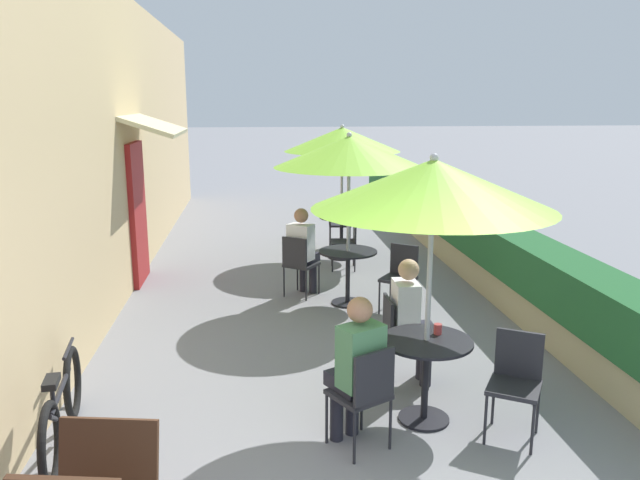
# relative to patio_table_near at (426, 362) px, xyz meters

# --- Properties ---
(cafe_facade_wall) EXTENTS (0.98, 14.86, 4.20)m
(cafe_facade_wall) POSITION_rel_patio_table_near_xyz_m (-3.31, 5.19, 1.55)
(cafe_facade_wall) COLOR #D6B784
(cafe_facade_wall) RESTS_ON ground_plane
(planter_hedge) EXTENTS (0.60, 13.86, 1.01)m
(planter_hedge) POSITION_rel_patio_table_near_xyz_m (1.98, 5.23, -0.00)
(planter_hedge) COLOR tan
(planter_hedge) RESTS_ON ground_plane
(patio_table_near) EXTENTS (0.78, 0.78, 0.74)m
(patio_table_near) POSITION_rel_patio_table_near_xyz_m (0.00, 0.00, 0.00)
(patio_table_near) COLOR black
(patio_table_near) RESTS_ON ground_plane
(patio_umbrella_near) EXTENTS (1.96, 1.96, 2.30)m
(patio_umbrella_near) POSITION_rel_patio_table_near_xyz_m (0.00, 0.00, 1.52)
(patio_umbrella_near) COLOR #B7B7BC
(patio_umbrella_near) RESTS_ON ground_plane
(cafe_chair_near_left) EXTENTS (0.41, 0.41, 0.87)m
(cafe_chair_near_left) POSITION_rel_patio_table_near_xyz_m (-0.06, 0.73, -0.02)
(cafe_chair_near_left) COLOR #232328
(cafe_chair_near_left) RESTS_ON ground_plane
(seated_patron_near_left) EXTENTS (0.41, 0.34, 1.25)m
(seated_patron_near_left) POSITION_rel_patio_table_near_xyz_m (0.05, 0.73, 0.15)
(seated_patron_near_left) COLOR #23232D
(seated_patron_near_left) RESTS_ON ground_plane
(cafe_chair_near_right) EXTENTS (0.54, 0.54, 0.87)m
(cafe_chair_near_right) POSITION_rel_patio_table_near_xyz_m (-0.60, -0.42, -0.02)
(cafe_chair_near_right) COLOR #232328
(cafe_chair_near_right) RESTS_ON ground_plane
(seated_patron_near_right) EXTENTS (0.47, 0.51, 1.25)m
(seated_patron_near_right) POSITION_rel_patio_table_near_xyz_m (-0.65, -0.32, 0.15)
(seated_patron_near_right) COLOR #23232D
(seated_patron_near_right) RESTS_ON ground_plane
(cafe_chair_near_back) EXTENTS (0.55, 0.55, 0.87)m
(cafe_chair_near_back) POSITION_rel_patio_table_near_xyz_m (0.66, -0.31, -0.02)
(cafe_chair_near_back) COLOR #232328
(cafe_chair_near_back) RESTS_ON ground_plane
(coffee_cup_near) EXTENTS (0.07, 0.07, 0.09)m
(coffee_cup_near) POSITION_rel_patio_table_near_xyz_m (0.13, 0.12, 0.25)
(coffee_cup_near) COLOR #B73D3D
(coffee_cup_near) RESTS_ON patio_table_near
(patio_table_mid) EXTENTS (0.78, 0.78, 0.74)m
(patio_table_mid) POSITION_rel_patio_table_near_xyz_m (-0.19, 3.19, 0.00)
(patio_table_mid) COLOR black
(patio_table_mid) RESTS_ON ground_plane
(patio_umbrella_mid) EXTENTS (1.96, 1.96, 2.30)m
(patio_umbrella_mid) POSITION_rel_patio_table_near_xyz_m (-0.19, 3.19, 1.52)
(patio_umbrella_mid) COLOR #B7B7BC
(patio_umbrella_mid) RESTS_ON ground_plane
(cafe_chair_mid_left) EXTENTS (0.56, 0.56, 0.87)m
(cafe_chair_mid_left) POSITION_rel_patio_table_near_xyz_m (0.45, 2.83, -0.02)
(cafe_chair_mid_left) COLOR #232328
(cafe_chair_mid_left) RESTS_ON ground_plane
(cafe_chair_mid_right) EXTENTS (0.56, 0.56, 0.87)m
(cafe_chair_mid_right) POSITION_rel_patio_table_near_xyz_m (-0.83, 3.55, -0.02)
(cafe_chair_mid_right) COLOR #232328
(cafe_chair_mid_right) RESTS_ON ground_plane
(seated_patron_mid_right) EXTENTS (0.49, 0.51, 1.25)m
(seated_patron_mid_right) POSITION_rel_patio_table_near_xyz_m (-0.76, 3.64, 0.15)
(seated_patron_mid_right) COLOR #23232D
(seated_patron_mid_right) RESTS_ON ground_plane
(patio_table_far) EXTENTS (0.78, 0.78, 0.74)m
(patio_table_far) POSITION_rel_patio_table_near_xyz_m (0.07, 5.67, 0.00)
(patio_table_far) COLOR black
(patio_table_far) RESTS_ON ground_plane
(patio_umbrella_far) EXTENTS (1.96, 1.96, 2.30)m
(patio_umbrella_far) POSITION_rel_patio_table_near_xyz_m (0.07, 5.67, 1.52)
(patio_umbrella_far) COLOR #B7B7BC
(patio_umbrella_far) RESTS_ON ground_plane
(cafe_chair_far_left) EXTENTS (0.44, 0.44, 0.87)m
(cafe_chair_far_left) POSITION_rel_patio_table_near_xyz_m (0.06, 6.41, -0.02)
(cafe_chair_far_left) COLOR #232328
(cafe_chair_far_left) RESTS_ON ground_plane
(cafe_chair_far_right) EXTENTS (0.44, 0.44, 0.87)m
(cafe_chair_far_right) POSITION_rel_patio_table_near_xyz_m (0.07, 4.94, -0.02)
(cafe_chair_far_right) COLOR #232328
(cafe_chair_far_right) RESTS_ON ground_plane
(coffee_cup_far) EXTENTS (0.07, 0.07, 0.09)m
(coffee_cup_far) POSITION_rel_patio_table_near_xyz_m (-0.03, 5.52, 0.25)
(coffee_cup_far) COLOR teal
(coffee_cup_far) RESTS_ON patio_table_far
(bicycle_leaning) EXTENTS (0.26, 1.66, 0.72)m
(bicycle_leaning) POSITION_rel_patio_table_near_xyz_m (-2.97, -0.12, -0.21)
(bicycle_leaning) COLOR black
(bicycle_leaning) RESTS_ON ground_plane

